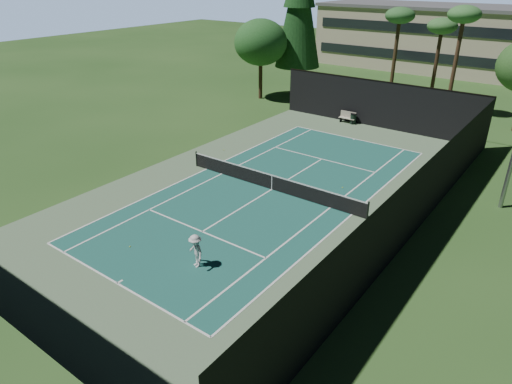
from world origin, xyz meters
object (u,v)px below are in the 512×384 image
Objects in this scene: tennis_net at (272,182)px; trash_bin at (353,119)px; tennis_ball_c at (343,187)px; tennis_ball_b at (263,176)px; player at (196,251)px; tennis_ball_a at (130,247)px; park_bench at (348,117)px; tennis_ball_d at (224,150)px.

tennis_net is 13.65× the size of trash_bin.
tennis_net is 4.53m from tennis_ball_c.
tennis_ball_b is 1.02× the size of tennis_ball_c.
player reaches higher than tennis_ball_a.
player is 22.74× the size of tennis_ball_c.
tennis_net is at bearing -80.81° from park_bench.
tennis_ball_a is at bearing -113.07° from tennis_ball_c.
tennis_ball_a is 1.02× the size of tennis_ball_d.
park_bench is at bearing 93.35° from tennis_ball_b.
tennis_ball_d is at bearing -110.01° from park_bench.
tennis_net is at bearing -27.02° from tennis_ball_d.
tennis_ball_a is 0.05× the size of park_bench.
tennis_ball_b is 1.03× the size of tennis_ball_d.
tennis_ball_c is (5.33, 12.51, -0.00)m from tennis_ball_a.
tennis_ball_d is 0.08× the size of trash_bin.
tennis_ball_c is 14.04m from park_bench.
tennis_ball_a is at bearing -90.96° from tennis_ball_b.
tennis_ball_b is at bearing 141.13° from tennis_net.
tennis_net is 176.95× the size of tennis_ball_c.
park_bench is at bearing 91.47° from tennis_ball_a.
tennis_ball_b is 5.65m from tennis_ball_d.
park_bench is at bearing 122.36° from player.
player is 1.75× the size of trash_bin.
tennis_ball_c is at bearing -3.55° from tennis_ball_d.
park_bench is at bearing 69.99° from tennis_ball_d.
player reaches higher than park_bench.
player reaches higher than tennis_net.
park_bench is (-4.41, 24.40, -0.28)m from player.
player is at bearing -97.63° from tennis_ball_c.
player is 3.93m from tennis_ball_a.
tennis_ball_d is 12.83m from park_bench.
tennis_ball_c and tennis_ball_d have the same top height.
trash_bin is (-3.87, 24.40, -0.35)m from player.
trash_bin is (4.93, 12.05, 0.44)m from tennis_ball_d.
tennis_ball_b is (0.18, 10.99, 0.00)m from tennis_ball_a.
tennis_net reaches higher than tennis_ball_b.
park_bench is (-2.52, 15.57, -0.01)m from tennis_net.
tennis_net is 8.60× the size of park_bench.
tennis_ball_c is 13.82m from trash_bin.
player is 1.11× the size of park_bench.
park_bench reaches higher than tennis_ball_a.
tennis_ball_b reaches higher than tennis_ball_d.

